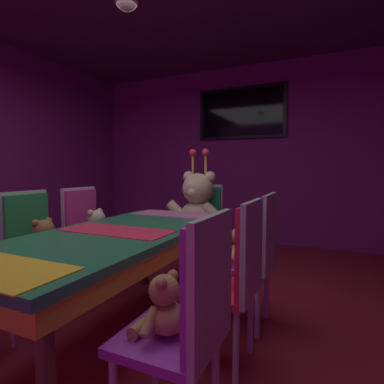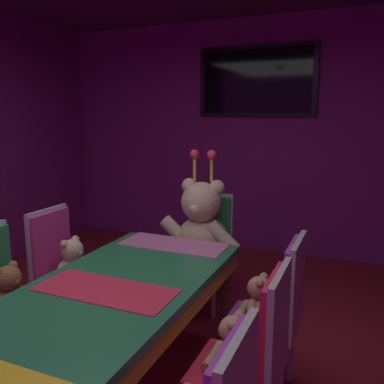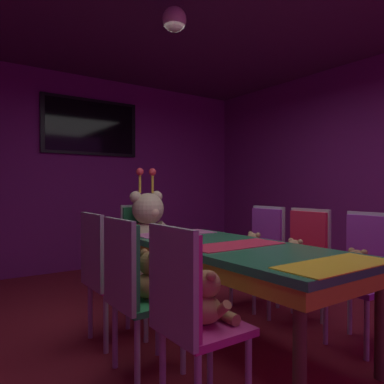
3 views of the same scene
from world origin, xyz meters
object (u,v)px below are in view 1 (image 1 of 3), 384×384
teddy_right_2 (239,247)px  chair_left_1 (32,239)px  chair_left_2 (86,228)px  wall_tv (241,113)px  teddy_right_0 (163,308)px  chair_right_2 (258,247)px  teddy_left_2 (97,229)px  throne_chair (203,219)px  chair_right_0 (194,309)px  chair_right_1 (238,267)px  banquet_table (117,244)px  teddy_right_1 (215,268)px  king_teddy_bear (197,207)px  teddy_left_1 (45,242)px

teddy_right_2 → chair_left_1: bearing=18.5°
chair_left_2 → wall_tv: wall_tv is taller
teddy_right_0 → teddy_right_2: (0.02, 1.09, 0.01)m
chair_right_2 → chair_left_2: bearing=-1.1°
teddy_left_2 → throne_chair: (0.68, 0.98, -0.00)m
teddy_right_0 → chair_right_0: bearing=-180.0°
chair_right_0 → wall_tv: 4.03m
wall_tv → chair_right_0: bearing=-77.3°
chair_right_1 → banquet_table: bearing=1.7°
teddy_right_1 → chair_right_2: (0.15, 0.51, 0.02)m
chair_left_2 → king_teddy_bear: size_ratio=1.07×
teddy_left_1 → chair_right_1: size_ratio=0.34×
chair_right_2 → throne_chair: size_ratio=1.00×
chair_right_0 → teddy_right_2: chair_right_0 is taller
banquet_table → teddy_left_1: 0.71m
chair_right_1 → throne_chair: size_ratio=1.00×
wall_tv → teddy_right_1: bearing=-77.1°
teddy_right_1 → king_teddy_bear: king_teddy_bear is taller
chair_left_1 → teddy_right_1: chair_left_1 is taller
chair_right_1 → teddy_right_2: (-0.14, 0.51, -0.02)m
teddy_left_2 → king_teddy_bear: (0.68, 0.81, 0.16)m
teddy_right_0 → teddy_right_1: teddy_right_1 is taller
teddy_right_2 → throne_chair: size_ratio=0.30×
teddy_right_1 → throne_chair: throne_chair is taller
teddy_left_1 → chair_left_2: (-0.11, 0.55, 0.00)m
chair_right_0 → chair_right_1: same height
chair_left_1 → chair_right_2: (1.71, 0.52, 0.00)m
teddy_left_1 → chair_right_2: size_ratio=0.34×
chair_left_2 → teddy_right_1: (1.53, -0.54, -0.02)m
teddy_right_1 → teddy_right_2: size_ratio=0.97×
teddy_right_2 → chair_right_0: bearing=96.4°
banquet_table → chair_right_0: (0.83, -0.56, -0.05)m
chair_right_0 → teddy_right_1: 0.60m
teddy_right_2 → wall_tv: size_ratio=0.21×
teddy_right_0 → chair_left_1: bearing=-20.3°
teddy_right_1 → chair_right_2: size_ratio=0.29×
chair_right_2 → teddy_left_1: bearing=18.5°
chair_right_0 → teddy_right_2: 1.10m
king_teddy_bear → wall_tv: 2.17m
teddy_left_2 → teddy_right_1: size_ratio=1.21×
chair_left_1 → throne_chair: same height
banquet_table → chair_left_2: chair_left_2 is taller
chair_left_1 → teddy_left_2: size_ratio=2.85×
teddy_right_0 → chair_right_1: chair_right_1 is taller
wall_tv → king_teddy_bear: bearing=-90.0°
chair_right_1 → chair_right_0: bearing=88.3°
banquet_table → chair_right_1: 0.85m
chair_right_0 → throne_chair: (-0.83, 2.10, 0.00)m
teddy_right_2 → teddy_left_2: bearing=-1.3°
teddy_right_0 → teddy_right_2: size_ratio=0.96×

